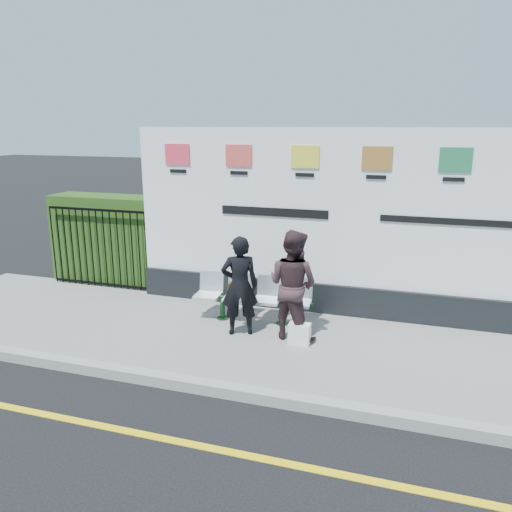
% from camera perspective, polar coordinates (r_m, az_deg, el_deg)
% --- Properties ---
extents(ground, '(80.00, 80.00, 0.00)m').
position_cam_1_polar(ground, '(5.22, 2.48, -22.47)').
color(ground, black).
extents(pavement, '(14.00, 3.00, 0.12)m').
position_cam_1_polar(pavement, '(7.30, 7.68, -10.48)').
color(pavement, gray).
rests_on(pavement, ground).
extents(kerb, '(14.00, 0.18, 0.14)m').
position_cam_1_polar(kerb, '(5.99, 5.08, -16.33)').
color(kerb, gray).
rests_on(kerb, ground).
extents(yellow_line, '(14.00, 0.10, 0.01)m').
position_cam_1_polar(yellow_line, '(5.22, 2.48, -22.44)').
color(yellow_line, yellow).
rests_on(yellow_line, ground).
extents(billboard, '(8.00, 0.30, 3.00)m').
position_cam_1_polar(billboard, '(8.08, 13.18, 1.98)').
color(billboard, black).
rests_on(billboard, pavement).
extents(hedge, '(2.35, 0.70, 1.70)m').
position_cam_1_polar(hedge, '(10.28, -16.19, 1.92)').
color(hedge, '#264815').
rests_on(hedge, pavement).
extents(railing, '(2.05, 0.06, 1.54)m').
position_cam_1_polar(railing, '(9.94, -17.58, 0.91)').
color(railing, black).
rests_on(railing, pavement).
extents(bench, '(1.89, 0.63, 0.40)m').
position_cam_1_polar(bench, '(7.95, -0.47, -6.13)').
color(bench, silver).
rests_on(bench, pavement).
extents(woman_left, '(0.64, 0.54, 1.50)m').
position_cam_1_polar(woman_left, '(7.33, -1.89, -3.41)').
color(woman_left, black).
rests_on(woman_left, pavement).
extents(woman_right, '(0.95, 0.85, 1.62)m').
position_cam_1_polar(woman_right, '(7.20, 4.21, -3.30)').
color(woman_right, '#392528').
rests_on(woman_right, pavement).
extents(handbag_brown, '(0.29, 0.14, 0.22)m').
position_cam_1_polar(handbag_brown, '(7.91, -2.19, -3.88)').
color(handbag_brown, '#321E0E').
rests_on(handbag_brown, bench).
extents(carrier_bag_white, '(0.30, 0.18, 0.30)m').
position_cam_1_polar(carrier_bag_white, '(7.22, 4.99, -8.84)').
color(carrier_bag_white, white).
rests_on(carrier_bag_white, pavement).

